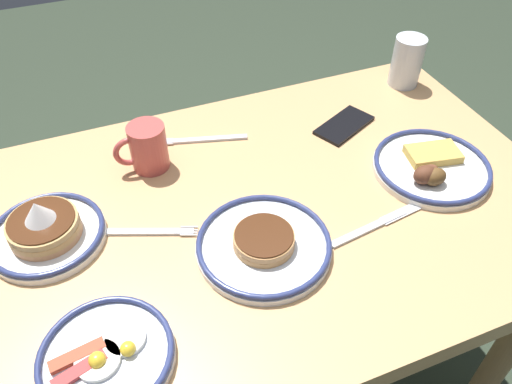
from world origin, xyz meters
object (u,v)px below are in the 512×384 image
Objects in this scene: butter_knife at (376,225)px; plate_center_pancakes at (45,231)px; cell_phone at (344,125)px; drinking_glass at (406,64)px; plate_near_main at (431,167)px; fork_far at (203,140)px; plate_far_side at (106,356)px; fork_near at (149,232)px; coffee_mug at (147,147)px; plate_far_companion at (264,244)px.

plate_center_pancakes is at bearing -18.61° from butter_knife.
plate_center_pancakes reaches higher than butter_knife.
drinking_glass is at bearing -179.83° from cell_phone.
fork_far is at bearing -34.20° from plate_near_main.
cell_phone is (-0.61, -0.38, -0.01)m from plate_far_side.
fork_near and butter_knife have the same top height.
plate_center_pancakes reaches higher than fork_near.
cell_phone is 0.33m from fork_far.
cell_phone is 0.69× the size of butter_knife.
plate_center_pancakes is 1.87× the size of coffee_mug.
coffee_mug reaches higher than fork_near.
plate_far_companion is 1.24× the size of fork_far.
plate_near_main is 1.92× the size of drinking_glass.
cell_phone is 0.74× the size of fork_far.
plate_center_pancakes is 1.18× the size of fork_near.
plate_near_main is 0.49m from fork_far.
coffee_mug is 0.68m from drinking_glass.
drinking_glass reaches higher than butter_knife.
coffee_mug is (0.54, -0.24, 0.04)m from plate_near_main.
plate_far_companion reaches higher than plate_far_side.
plate_center_pancakes is at bearing 13.40° from drinking_glass.
plate_far_side is at bearing 30.38° from drinking_glass.
plate_far_side is at bearing 63.05° from fork_near.
cell_phone is at bearing -66.63° from plate_near_main.
fork_near is (-0.17, 0.05, -0.02)m from plate_center_pancakes.
drinking_glass is at bearing -144.94° from plate_far_companion.
plate_near_main is 0.59m from fork_near.
plate_far_companion is 0.33m from coffee_mug.
fork_near is 0.90× the size of fork_far.
plate_center_pancakes is 0.68m from cell_phone.
plate_far_companion is 1.68× the size of cell_phone.
plate_far_side is 1.15× the size of fork_near.
plate_center_pancakes is 0.39m from fork_far.
cell_phone reaches higher than fork_near.
plate_far_side is 1.41× the size of cell_phone.
butter_knife is at bearing 51.25° from drinking_glass.
butter_knife is (0.10, 0.30, -0.00)m from cell_phone.
coffee_mug is at bearing -65.79° from plate_far_companion.
plate_center_pancakes is at bearing -7.71° from plate_near_main.
plate_near_main reaches higher than plate_far_side.
plate_near_main reaches higher than cell_phone.
butter_knife is at bearing -170.50° from plate_far_side.
cell_phone reaches higher than fork_far.
butter_knife is (-0.22, 0.37, -0.00)m from fork_far.
cell_phone is (0.09, -0.21, -0.01)m from plate_near_main.
plate_near_main is 0.99× the size of plate_far_companion.
plate_center_pancakes reaches higher than fork_far.
coffee_mug is at bearing -28.98° from cell_phone.
plate_near_main is at bearing 88.08° from cell_phone.
plate_center_pancakes is 0.92m from drinking_glass.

